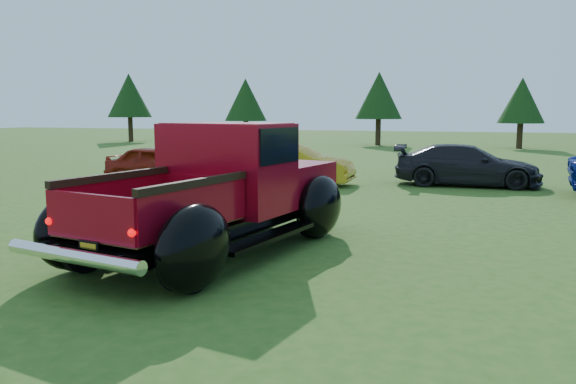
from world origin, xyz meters
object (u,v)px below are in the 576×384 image
object	(u,v)px
tree_west	(246,100)
show_car_yellow	(293,164)
show_car_red	(159,165)
show_car_grey	(467,165)
tree_mid_left	(379,96)
tree_far_west	(129,96)
tree_mid_right	(522,101)
pickup_truck	(228,189)

from	to	relation	value
tree_west	show_car_yellow	distance (m)	22.24
show_car_yellow	show_car_red	bearing A→B (deg)	107.16
tree_west	show_car_grey	distance (m)	23.94
tree_mid_left	show_car_yellow	distance (m)	22.09
tree_west	show_car_yellow	bearing A→B (deg)	-64.29
show_car_grey	tree_far_west	bearing A→B (deg)	50.17
tree_far_west	show_car_grey	size ratio (longest dim) A/B	1.18
tree_west	show_car_yellow	world-z (taller)	tree_west
tree_west	tree_mid_right	world-z (taller)	tree_west
show_car_red	pickup_truck	bearing A→B (deg)	-135.73
tree_mid_right	show_car_yellow	distance (m)	22.66
tree_far_west	show_car_grey	bearing A→B (deg)	-38.26
show_car_red	show_car_yellow	distance (m)	4.28
show_car_red	show_car_yellow	world-z (taller)	show_car_yellow
show_car_yellow	tree_mid_right	bearing A→B (deg)	-21.91
tree_mid_left	show_car_grey	world-z (taller)	tree_mid_left
tree_far_west	tree_mid_right	size ratio (longest dim) A/B	1.18
show_car_red	tree_mid_right	bearing A→B (deg)	-22.89
tree_mid_right	pickup_truck	xyz separation A→B (m)	(-7.01, -29.26, -1.97)
tree_mid_left	tree_mid_right	bearing A→B (deg)	-6.34
tree_far_west	show_car_red	world-z (taller)	tree_far_west
tree_mid_left	pickup_truck	distance (m)	30.42
pickup_truck	show_car_grey	xyz separation A→B (m)	(3.87, 9.66, -0.36)
tree_mid_right	pickup_truck	size ratio (longest dim) A/B	0.73
pickup_truck	tree_far_west	bearing A→B (deg)	137.17
tree_mid_left	show_car_grey	size ratio (longest dim) A/B	1.13
show_car_grey	tree_mid_left	bearing A→B (deg)	14.31
tree_far_west	pickup_truck	size ratio (longest dim) A/B	0.87
tree_west	show_car_grey	bearing A→B (deg)	-51.38
pickup_truck	show_car_red	world-z (taller)	pickup_truck
tree_mid_left	show_car_red	bearing A→B (deg)	-98.59
tree_far_west	show_car_grey	distance (m)	31.79
tree_mid_right	tree_west	bearing A→B (deg)	-176.82
tree_far_west	tree_west	world-z (taller)	tree_far_west
tree_west	show_car_red	xyz separation A→B (m)	(5.50, -21.18, -2.50)
tree_mid_right	show_car_grey	distance (m)	19.99
tree_mid_left	tree_mid_right	size ratio (longest dim) A/B	1.14
tree_far_west	pickup_truck	distance (m)	36.10
tree_mid_right	show_car_red	distance (m)	25.57
tree_mid_left	show_car_red	distance (m)	23.60
tree_mid_left	pickup_truck	size ratio (longest dim) A/B	0.83
pickup_truck	show_car_yellow	world-z (taller)	pickup_truck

